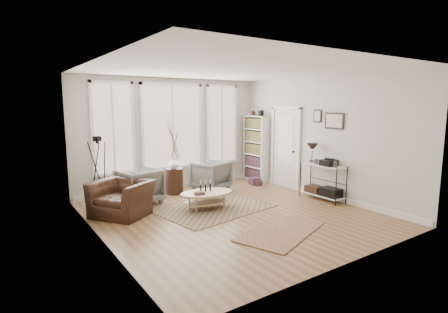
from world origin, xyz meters
TOP-DOWN VIEW (x-y plane):
  - room at (0.02, 0.03)m, footprint 5.50×5.54m
  - bay_window at (0.00, 2.71)m, footprint 4.14×0.12m
  - door at (2.57, 1.15)m, footprint 0.09×1.06m
  - bookcase at (2.44, 2.23)m, footprint 0.31×0.85m
  - low_shelf at (2.38, -0.30)m, footprint 0.38×1.08m
  - wall_art at (2.58, -0.27)m, footprint 0.04×0.88m
  - rug_main at (-0.11, 0.58)m, footprint 2.58×2.09m
  - rug_runner at (0.11, -1.31)m, footprint 1.96×1.52m
  - coffee_table at (-0.26, 0.59)m, footprint 1.24×0.86m
  - armchair_left at (-1.29, 1.82)m, footprint 0.99×1.01m
  - armchair_right at (0.73, 2.01)m, footprint 1.03×1.04m
  - side_table at (-0.25, 2.16)m, footprint 0.43×0.43m
  - vase at (-0.30, 2.08)m, footprint 0.26×0.26m
  - accent_chair at (-1.90, 1.18)m, footprint 1.42×1.39m
  - tripod_camera at (-2.07, 2.16)m, footprint 0.54×0.54m
  - book_stack_near at (2.05, 1.81)m, footprint 0.30×0.35m
  - book_stack_far at (2.05, 1.69)m, footprint 0.21×0.26m

SIDE VIEW (x-z plane):
  - rug_main at x=-0.11m, z-range 0.00..0.01m
  - rug_runner at x=0.11m, z-range 0.01..0.02m
  - book_stack_far at x=2.05m, z-range 0.00..0.15m
  - book_stack_near at x=2.05m, z-range 0.00..0.19m
  - coffee_table at x=-0.26m, z-range 0.02..0.56m
  - accent_chair at x=-1.90m, z-range 0.00..0.70m
  - armchair_right at x=0.73m, z-range 0.00..0.76m
  - armchair_left at x=-1.29m, z-range 0.00..0.79m
  - low_shelf at x=2.38m, z-range -0.14..1.16m
  - tripod_camera at x=-2.07m, z-range -0.06..1.48m
  - vase at x=-0.30m, z-range 0.64..0.90m
  - side_table at x=-0.25m, z-range -0.03..1.77m
  - bookcase at x=2.44m, z-range -0.07..1.99m
  - door at x=2.57m, z-range 0.01..2.23m
  - room at x=0.02m, z-range -0.02..2.88m
  - bay_window at x=0.00m, z-range 0.49..2.73m
  - wall_art at x=2.58m, z-range 1.66..2.10m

